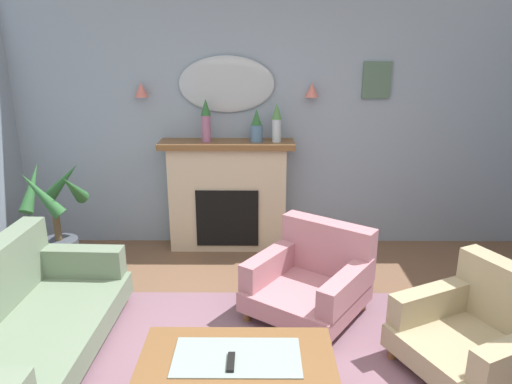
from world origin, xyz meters
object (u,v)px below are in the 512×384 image
mantel_vase_left (206,120)px  wall_sconce_right (312,90)px  fireplace (228,197)px  wall_mirror (227,84)px  floral_couch (17,323)px  framed_picture (377,80)px  armchair_by_coffee_table (313,277)px  tv_remote (231,362)px  coffee_table (237,366)px  potted_plant_corner_palm (57,224)px  wall_sconce_left (141,90)px  mantel_vase_right (257,127)px  armchair_beside_couch (482,331)px  mantel_vase_centre (277,122)px

mantel_vase_left → wall_sconce_right: wall_sconce_right is taller
fireplace → wall_mirror: bearing=90.0°
wall_mirror → floral_couch: size_ratio=0.55×
fireplace → wall_sconce_right: bearing=6.2°
framed_picture → armchair_by_coffee_table: 2.16m
wall_mirror → tv_remote: 2.98m
coffee_table → potted_plant_corner_palm: potted_plant_corner_palm is taller
wall_sconce_right → framed_picture: size_ratio=0.39×
floral_couch → armchair_by_coffee_table: 2.18m
wall_mirror → floral_couch: wall_mirror is taller
wall_mirror → framed_picture: bearing=0.4°
fireplace → tv_remote: size_ratio=8.50×
wall_sconce_left → armchair_by_coffee_table: (1.61, -1.37, -1.35)m
armchair_by_coffee_table → coffee_table: bearing=-114.6°
wall_sconce_left → mantel_vase_right: bearing=-6.0°
framed_picture → tv_remote: bearing=-116.2°
armchair_beside_couch → mantel_vase_centre: bearing=123.1°
mantel_vase_right → wall_sconce_right: (0.55, 0.12, 0.35)m
wall_sconce_right → floral_couch: 3.27m
floral_couch → armchair_by_coffee_table: floral_couch is taller
fireplace → armchair_by_coffee_table: 1.51m
armchair_beside_couch → wall_mirror: bearing=129.8°
coffee_table → potted_plant_corner_palm: (-1.80, 1.97, 0.09)m
wall_mirror → framed_picture: size_ratio=2.67×
fireplace → wall_mirror: wall_mirror is taller
tv_remote → armchair_by_coffee_table: (0.59, 1.27, -0.15)m
wall_mirror → tv_remote: bearing=-86.3°
mantel_vase_centre → wall_sconce_right: 0.47m
tv_remote → armchair_by_coffee_table: size_ratio=0.14×
tv_remote → potted_plant_corner_palm: bearing=131.1°
fireplace → wall_mirror: size_ratio=1.42×
tv_remote → floral_couch: 1.59m
armchair_beside_couch → armchair_by_coffee_table: bearing=144.4°
mantel_vase_right → coffee_table: size_ratio=0.30×
tv_remote → mantel_vase_centre: bearing=82.6°
tv_remote → potted_plant_corner_palm: potted_plant_corner_palm is taller
tv_remote → armchair_by_coffee_table: armchair_by_coffee_table is taller
tv_remote → framed_picture: bearing=63.8°
mantel_vase_centre → tv_remote: size_ratio=2.43×
mantel_vase_right → armchair_beside_couch: bearing=-53.0°
wall_sconce_left → framed_picture: framed_picture is taller
framed_picture → armchair_beside_couch: (0.30, -2.17, -1.44)m
mantel_vase_left → potted_plant_corner_palm: size_ratio=0.40×
armchair_beside_couch → potted_plant_corner_palm: size_ratio=1.02×
fireplace → wall_mirror: 1.15m
mantel_vase_left → armchair_beside_couch: 3.02m
wall_sconce_left → tv_remote: bearing=-68.8°
mantel_vase_right → framed_picture: size_ratio=0.92×
mantel_vase_centre → potted_plant_corner_palm: (-2.09, -0.50, -0.89)m
wall_sconce_right → floral_couch: size_ratio=0.08×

